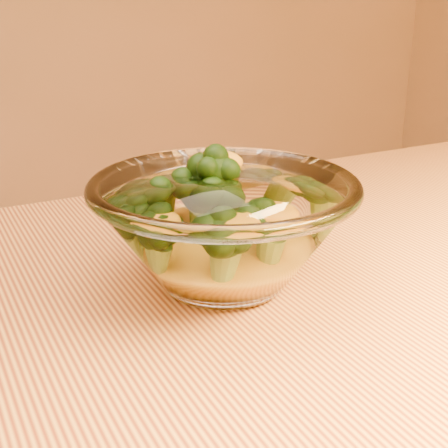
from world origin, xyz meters
name	(u,v)px	position (x,y,z in m)	size (l,w,h in m)	color
glass_bowl	(224,229)	(0.02, 0.12, 0.80)	(0.21, 0.21, 0.09)	white
cheese_sauce	(224,252)	(0.02, 0.12, 0.78)	(0.11, 0.11, 0.03)	#FFAA15
broccoli_heap	(209,210)	(0.01, 0.13, 0.81)	(0.16, 0.14, 0.08)	black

